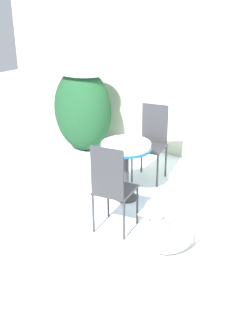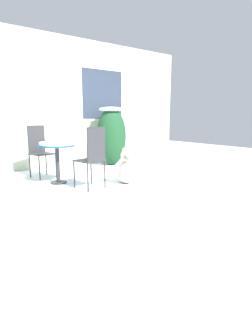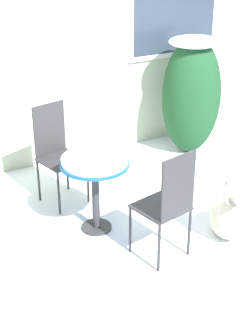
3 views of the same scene
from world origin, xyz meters
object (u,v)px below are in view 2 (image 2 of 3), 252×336
at_px(patio_table, 57,149).
at_px(patio_chair_far_side, 92,156).
at_px(patio_chair_near_table, 40,149).
at_px(dog, 126,170).

xyz_separation_m(patio_table, patio_chair_far_side, (0.32, -0.71, -0.08)).
distance_m(patio_chair_near_table, dog, 1.82).
relative_size(patio_table, patio_chair_near_table, 0.73).
bearing_deg(dog, patio_chair_near_table, 158.29).
xyz_separation_m(patio_chair_far_side, dog, (0.67, -0.01, -0.32)).
bearing_deg(dog, patio_table, 175.57).
relative_size(patio_table, dog, 1.10).
height_order(patio_table, dog, patio_table).
bearing_deg(patio_chair_near_table, patio_chair_far_side, -86.67).
xyz_separation_m(patio_table, dog, (1.00, -0.72, -0.39)).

